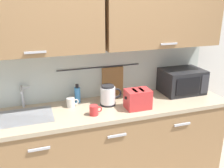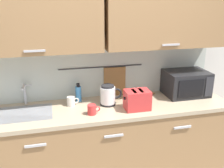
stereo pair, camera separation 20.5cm
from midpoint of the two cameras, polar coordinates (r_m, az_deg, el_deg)
The scene contains 10 objects.
counter_unit at distance 2.77m, azimuth -3.51°, elevation -13.48°, with size 2.53×0.64×0.90m.
back_wall_assembly at distance 2.60m, azimuth -5.11°, elevation 9.64°, with size 3.70×0.41×2.50m.
sink_faucet at distance 2.65m, azimuth -21.54°, elevation -2.17°, with size 0.09×0.17×0.22m.
microwave at distance 2.96m, azimuth 13.47°, elevation 0.60°, with size 0.46×0.35×0.27m.
electric_kettle at distance 2.56m, azimuth -3.14°, elevation -2.58°, with size 0.23×0.16×0.21m.
dish_soap_bottle at distance 2.66m, azimuth -9.94°, elevation -2.35°, with size 0.06×0.06×0.20m.
mug_near_sink at distance 2.57m, azimuth -11.42°, elevation -4.11°, with size 0.12×0.08×0.09m.
toaster at distance 2.49m, azimuth 3.45°, elevation -3.39°, with size 0.26×0.17×0.19m.
mug_by_kettle at distance 2.37m, azimuth -6.50°, elevation -5.89°, with size 0.12×0.08×0.09m.
wooden_spoon at distance 2.88m, azimuth 5.50°, elevation -2.18°, with size 0.27×0.11×0.01m.
Camera 1 is at (-0.69, -1.93, 1.94)m, focal length 40.87 mm.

